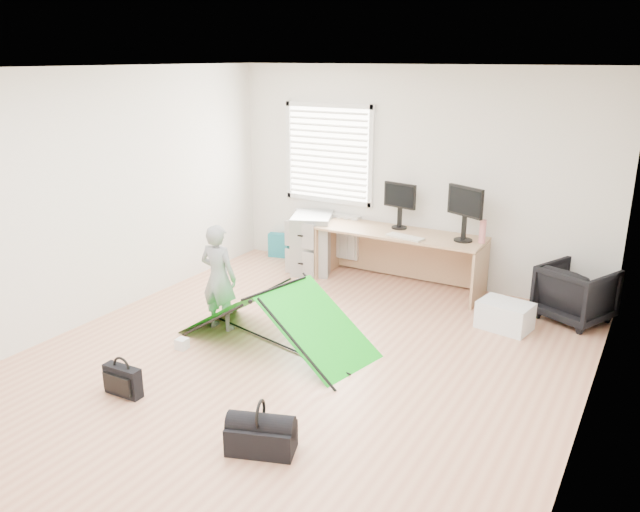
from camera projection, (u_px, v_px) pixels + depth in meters
The scene contains 18 objects.
ground at pixel (299, 361), 5.99m from camera, with size 5.50×5.50×0.00m, color tan.
back_wall at pixel (413, 176), 7.84m from camera, with size 5.00×0.02×2.70m, color silver.
window at pixel (328, 154), 8.32m from camera, with size 1.20×0.06×1.20m, color silver.
radiator at pixel (327, 234), 8.62m from camera, with size 1.00×0.12×0.60m, color silver.
desk at pixel (399, 259), 7.82m from camera, with size 2.09×0.67×0.71m, color tan.
filing_cabinet at pixel (313, 243), 8.41m from camera, with size 0.50×0.67×0.78m, color #95989A.
monitor_left at pixel (400, 212), 7.82m from camera, with size 0.45×0.10×0.43m, color black.
monitor_right at pixel (464, 221), 7.27m from camera, with size 0.50×0.11×0.48m, color black.
keyboard at pixel (405, 237), 7.47m from camera, with size 0.47×0.16×0.02m, color beige.
thermos at pixel (483, 232), 7.23m from camera, with size 0.08×0.08×0.27m, color #CF7476.
office_chair at pixel (576, 293), 6.83m from camera, with size 0.67×0.69×0.63m, color black.
person at pixel (219, 278), 6.54m from camera, with size 0.42×0.28×1.15m, color gray.
kite at pixel (276, 317), 6.24m from camera, with size 1.97×0.86×0.61m, color #11BB1A, non-canonical shape.
storage_crate at pixel (505, 315), 6.66m from camera, with size 0.53×0.37×0.30m, color white.
tote_bag at pixel (279, 245), 9.05m from camera, with size 0.29×0.13×0.35m, color teal.
laptop_bag at pixel (123, 381), 5.35m from camera, with size 0.36×0.11×0.27m, color black.
white_box at pixel (182, 344), 6.22m from camera, with size 0.11×0.11×0.11m, color silver.
duffel_bag at pixel (261, 438), 4.59m from camera, with size 0.50×0.25×0.22m, color black.
Camera 1 is at (2.86, -4.57, 2.80)m, focal length 35.00 mm.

